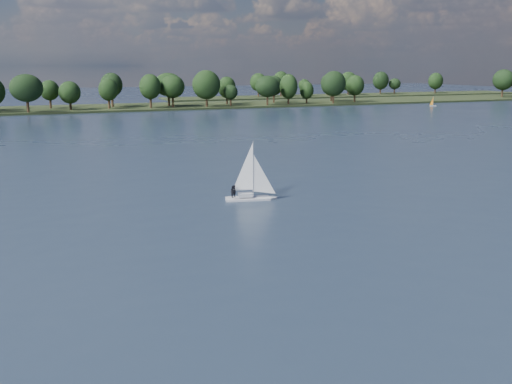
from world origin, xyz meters
TOP-DOWN VIEW (x-y plane):
  - ground at (0.00, 100.00)m, footprint 700.00×700.00m
  - far_shore at (0.00, 212.00)m, footprint 660.00×40.00m
  - far_shore_back at (160.00, 260.00)m, footprint 220.00×30.00m
  - sailboat at (8.31, 42.72)m, footprint 6.27×2.92m
  - dinghy_orange at (145.97, 174.98)m, footprint 2.88×2.02m
  - treeline at (-7.33, 209.33)m, footprint 561.98×74.26m

SIDE VIEW (x-z plane):
  - ground at x=0.00m, z-range 0.00..0.00m
  - far_shore at x=0.00m, z-range -0.75..0.75m
  - far_shore_back at x=160.00m, z-range -0.70..0.70m
  - dinghy_orange at x=145.97m, z-range -1.13..3.15m
  - sailboat at x=8.31m, z-range -1.76..6.21m
  - treeline at x=-7.33m, z-range -0.64..16.59m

